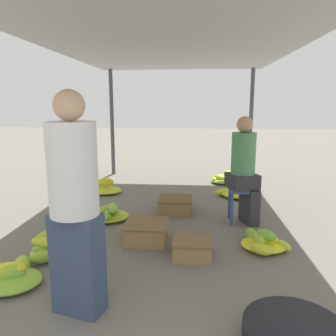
{
  "coord_description": "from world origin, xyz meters",
  "views": [
    {
      "loc": [
        0.29,
        -1.18,
        1.5
      ],
      "look_at": [
        0.0,
        2.51,
        0.78
      ],
      "focal_mm": 35.0,
      "sensor_mm": 36.0,
      "label": 1
    }
  ],
  "objects_px": {
    "banana_pile_left_3": "(105,189)",
    "banana_pile_left_2": "(108,215)",
    "crate_mid": "(176,205)",
    "banana_pile_left_1": "(48,248)",
    "stool": "(242,195)",
    "crate_far": "(192,248)",
    "banana_pile_left_0": "(10,276)",
    "banana_pile_right_1": "(263,242)",
    "banana_pile_right_0": "(239,194)",
    "vendor_foreground": "(75,203)",
    "vendor_seated": "(245,168)",
    "banana_pile_right_2": "(225,179)",
    "crate_near": "(146,232)"
  },
  "relations": [
    {
      "from": "banana_pile_right_2",
      "to": "crate_far",
      "type": "bearing_deg",
      "value": -101.06
    },
    {
      "from": "banana_pile_right_2",
      "to": "crate_mid",
      "type": "relative_size",
      "value": 1.27
    },
    {
      "from": "vendor_seated",
      "to": "banana_pile_left_2",
      "type": "relative_size",
      "value": 2.44
    },
    {
      "from": "banana_pile_right_1",
      "to": "crate_far",
      "type": "relative_size",
      "value": 1.67
    },
    {
      "from": "banana_pile_left_1",
      "to": "crate_far",
      "type": "bearing_deg",
      "value": 5.39
    },
    {
      "from": "vendor_foreground",
      "to": "banana_pile_left_0",
      "type": "xyz_separation_m",
      "value": [
        -0.72,
        0.31,
        -0.76
      ]
    },
    {
      "from": "banana_pile_right_2",
      "to": "stool",
      "type": "bearing_deg",
      "value": -90.05
    },
    {
      "from": "vendor_foreground",
      "to": "crate_mid",
      "type": "bearing_deg",
      "value": 76.02
    },
    {
      "from": "stool",
      "to": "banana_pile_left_3",
      "type": "distance_m",
      "value": 2.48
    },
    {
      "from": "stool",
      "to": "banana_pile_left_2",
      "type": "distance_m",
      "value": 1.76
    },
    {
      "from": "vendor_foreground",
      "to": "banana_pile_right_0",
      "type": "distance_m",
      "value": 3.6
    },
    {
      "from": "vendor_seated",
      "to": "banana_pile_left_0",
      "type": "relative_size",
      "value": 2.21
    },
    {
      "from": "crate_far",
      "to": "stool",
      "type": "bearing_deg",
      "value": 58.75
    },
    {
      "from": "banana_pile_right_0",
      "to": "crate_far",
      "type": "distance_m",
      "value": 2.32
    },
    {
      "from": "banana_pile_right_2",
      "to": "crate_far",
      "type": "height_order",
      "value": "banana_pile_right_2"
    },
    {
      "from": "banana_pile_left_1",
      "to": "banana_pile_left_3",
      "type": "relative_size",
      "value": 0.97
    },
    {
      "from": "banana_pile_left_0",
      "to": "banana_pile_left_1",
      "type": "xyz_separation_m",
      "value": [
        0.11,
        0.51,
        0.02
      ]
    },
    {
      "from": "vendor_seated",
      "to": "banana_pile_right_2",
      "type": "xyz_separation_m",
      "value": [
        -0.02,
        2.17,
        -0.64
      ]
    },
    {
      "from": "crate_far",
      "to": "vendor_foreground",
      "type": "bearing_deg",
      "value": -130.72
    },
    {
      "from": "vendor_seated",
      "to": "banana_pile_left_1",
      "type": "bearing_deg",
      "value": -150.88
    },
    {
      "from": "banana_pile_left_2",
      "to": "stool",
      "type": "bearing_deg",
      "value": 2.22
    },
    {
      "from": "banana_pile_right_0",
      "to": "crate_far",
      "type": "xyz_separation_m",
      "value": [
        -0.75,
        -2.19,
        0.03
      ]
    },
    {
      "from": "vendor_seated",
      "to": "crate_mid",
      "type": "xyz_separation_m",
      "value": [
        -0.88,
        0.34,
        -0.61
      ]
    },
    {
      "from": "vendor_seated",
      "to": "banana_pile_right_1",
      "type": "xyz_separation_m",
      "value": [
        0.11,
        -0.8,
        -0.63
      ]
    },
    {
      "from": "banana_pile_right_2",
      "to": "crate_near",
      "type": "distance_m",
      "value": 3.08
    },
    {
      "from": "banana_pile_right_0",
      "to": "banana_pile_right_1",
      "type": "bearing_deg",
      "value": -90.18
    },
    {
      "from": "vendor_foreground",
      "to": "banana_pile_right_1",
      "type": "distance_m",
      "value": 2.09
    },
    {
      "from": "banana_pile_left_1",
      "to": "crate_far",
      "type": "xyz_separation_m",
      "value": [
        1.43,
        0.13,
        -0.0
      ]
    },
    {
      "from": "banana_pile_left_2",
      "to": "vendor_seated",
      "type": "bearing_deg",
      "value": 1.97
    },
    {
      "from": "stool",
      "to": "crate_near",
      "type": "bearing_deg",
      "value": -148.47
    },
    {
      "from": "banana_pile_left_2",
      "to": "crate_mid",
      "type": "relative_size",
      "value": 1.19
    },
    {
      "from": "banana_pile_left_0",
      "to": "banana_pile_right_1",
      "type": "xyz_separation_m",
      "value": [
        2.28,
        0.86,
        0.01
      ]
    },
    {
      "from": "banana_pile_right_0",
      "to": "crate_near",
      "type": "xyz_separation_m",
      "value": [
        -1.26,
        -1.86,
        0.05
      ]
    },
    {
      "from": "stool",
      "to": "crate_far",
      "type": "distance_m",
      "value": 1.23
    },
    {
      "from": "vendor_seated",
      "to": "crate_near",
      "type": "distance_m",
      "value": 1.47
    },
    {
      "from": "banana_pile_left_0",
      "to": "banana_pile_left_2",
      "type": "height_order",
      "value": "banana_pile_left_2"
    },
    {
      "from": "banana_pile_left_0",
      "to": "vendor_seated",
      "type": "bearing_deg",
      "value": 37.3
    },
    {
      "from": "crate_far",
      "to": "banana_pile_left_1",
      "type": "bearing_deg",
      "value": -174.61
    },
    {
      "from": "vendor_seated",
      "to": "banana_pile_right_2",
      "type": "height_order",
      "value": "vendor_seated"
    },
    {
      "from": "vendor_seated",
      "to": "banana_pile_right_0",
      "type": "height_order",
      "value": "vendor_seated"
    },
    {
      "from": "banana_pile_left_2",
      "to": "crate_near",
      "type": "relative_size",
      "value": 1.2
    },
    {
      "from": "stool",
      "to": "banana_pile_left_1",
      "type": "bearing_deg",
      "value": -150.5
    },
    {
      "from": "vendor_foreground",
      "to": "banana_pile_left_2",
      "type": "relative_size",
      "value": 2.86
    },
    {
      "from": "banana_pile_left_3",
      "to": "banana_pile_left_2",
      "type": "bearing_deg",
      "value": -73.22
    },
    {
      "from": "banana_pile_left_1",
      "to": "banana_pile_left_0",
      "type": "bearing_deg",
      "value": -102.17
    },
    {
      "from": "banana_pile_left_3",
      "to": "crate_mid",
      "type": "bearing_deg",
      "value": -35.59
    },
    {
      "from": "banana_pile_left_1",
      "to": "banana_pile_right_0",
      "type": "distance_m",
      "value": 3.19
    },
    {
      "from": "banana_pile_right_2",
      "to": "banana_pile_right_0",
      "type": "bearing_deg",
      "value": -82.51
    },
    {
      "from": "banana_pile_left_2",
      "to": "banana_pile_right_2",
      "type": "relative_size",
      "value": 0.94
    },
    {
      "from": "vendor_foreground",
      "to": "banana_pile_right_0",
      "type": "bearing_deg",
      "value": 63.42
    }
  ]
}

